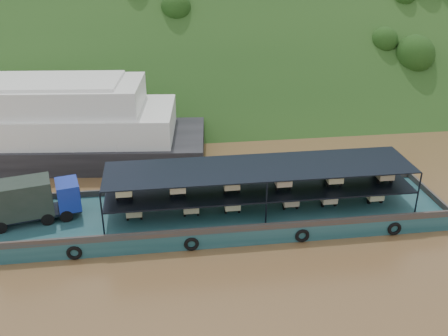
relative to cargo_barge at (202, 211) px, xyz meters
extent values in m
plane|color=brown|center=(4.14, 0.03, -1.11)|extent=(160.00, 160.00, 0.00)
cube|color=#1A3A15|center=(4.14, 36.03, -1.11)|extent=(140.00, 39.60, 39.60)
cube|color=#133D42|center=(0.94, 0.00, -0.51)|extent=(35.00, 7.00, 1.20)
cube|color=#592D19|center=(0.94, 3.40, 0.34)|extent=(35.00, 0.20, 0.50)
cube|color=#592D19|center=(0.94, -3.40, 0.34)|extent=(35.00, 0.20, 0.50)
cube|color=#592D19|center=(18.34, 0.00, 0.34)|extent=(0.20, 7.00, 0.50)
torus|color=black|center=(-9.06, -3.55, -0.56)|extent=(1.06, 0.26, 1.06)
torus|color=black|center=(-1.06, -3.55, -0.56)|extent=(1.06, 0.26, 1.06)
torus|color=black|center=(6.94, -3.55, -0.56)|extent=(1.06, 0.26, 1.06)
torus|color=black|center=(13.94, -3.55, -0.56)|extent=(1.06, 0.26, 1.06)
cylinder|color=black|center=(-14.25, -1.32, 0.56)|extent=(0.98, 0.53, 0.93)
cylinder|color=black|center=(-14.69, 0.57, 0.56)|extent=(0.98, 0.53, 0.93)
cylinder|color=black|center=(-11.18, -0.60, 0.56)|extent=(0.98, 0.53, 0.93)
cylinder|color=black|center=(-11.62, 1.29, 0.56)|extent=(0.98, 0.53, 0.93)
cylinder|color=black|center=(-9.92, -0.31, 0.56)|extent=(0.98, 0.53, 0.93)
cylinder|color=black|center=(-10.36, 1.59, 0.56)|extent=(0.98, 0.53, 0.93)
cube|color=black|center=(-12.12, 0.17, 0.70)|extent=(6.60, 3.42, 0.19)
cube|color=navy|center=(-9.78, 0.72, 1.76)|extent=(2.04, 2.52, 2.04)
cube|color=black|center=(-9.01, 0.90, 2.13)|extent=(0.48, 1.82, 0.83)
cube|color=black|center=(-13.03, -0.04, 2.04)|extent=(4.84, 3.18, 2.59)
cube|color=black|center=(4.44, 0.00, 1.75)|extent=(23.00, 5.00, 0.12)
cube|color=black|center=(4.44, 0.00, 3.39)|extent=(23.00, 5.00, 0.08)
cylinder|color=black|center=(-7.06, -2.50, 1.74)|extent=(0.12, 0.12, 3.30)
cylinder|color=black|center=(-7.06, 2.50, 1.74)|extent=(0.12, 0.12, 3.30)
cylinder|color=black|center=(4.44, -2.50, 1.74)|extent=(0.12, 0.12, 3.30)
cylinder|color=black|center=(4.44, 2.50, 1.74)|extent=(0.12, 0.12, 3.30)
cylinder|color=black|center=(15.94, -2.50, 1.74)|extent=(0.12, 0.12, 3.30)
cylinder|color=black|center=(15.94, 2.50, 1.74)|extent=(0.12, 0.12, 3.30)
cylinder|color=black|center=(-5.01, 1.05, 0.35)|extent=(0.12, 0.52, 0.52)
cylinder|color=black|center=(-5.51, -0.75, 0.35)|extent=(0.14, 0.52, 0.52)
cylinder|color=black|center=(-4.51, -0.75, 0.35)|extent=(0.14, 0.52, 0.52)
cube|color=tan|center=(-5.01, -0.40, 0.69)|extent=(1.15, 1.50, 0.44)
cube|color=#AA130B|center=(-5.01, 0.75, 0.87)|extent=(0.55, 0.80, 0.80)
cube|color=#AA130B|center=(-5.01, 0.55, 1.37)|extent=(0.50, 0.10, 0.10)
cylinder|color=black|center=(-0.84, 1.05, 0.35)|extent=(0.12, 0.52, 0.52)
cylinder|color=black|center=(-1.34, -0.75, 0.35)|extent=(0.14, 0.52, 0.52)
cylinder|color=black|center=(-0.34, -0.75, 0.35)|extent=(0.14, 0.52, 0.52)
cube|color=#C2B789|center=(-0.84, -0.40, 0.69)|extent=(1.15, 1.50, 0.44)
cube|color=red|center=(-0.84, 0.75, 0.87)|extent=(0.55, 0.80, 0.80)
cube|color=red|center=(-0.84, 0.55, 1.37)|extent=(0.50, 0.10, 0.10)
cylinder|color=black|center=(2.25, 1.05, 0.35)|extent=(0.12, 0.52, 0.52)
cylinder|color=black|center=(1.75, -0.75, 0.35)|extent=(0.14, 0.52, 0.52)
cylinder|color=black|center=(2.75, -0.75, 0.35)|extent=(0.14, 0.52, 0.52)
cube|color=beige|center=(2.25, -0.40, 0.69)|extent=(1.15, 1.50, 0.44)
cube|color=red|center=(2.25, 0.75, 0.87)|extent=(0.55, 0.80, 0.80)
cube|color=red|center=(2.25, 0.55, 1.37)|extent=(0.50, 0.10, 0.10)
cylinder|color=black|center=(6.74, 1.05, 0.35)|extent=(0.12, 0.52, 0.52)
cylinder|color=black|center=(6.24, -0.75, 0.35)|extent=(0.14, 0.52, 0.52)
cylinder|color=black|center=(7.24, -0.75, 0.35)|extent=(0.14, 0.52, 0.52)
cube|color=#C7B18D|center=(6.74, -0.40, 0.69)|extent=(1.15, 1.50, 0.44)
cube|color=#AA1E0B|center=(6.74, 0.75, 0.87)|extent=(0.55, 0.80, 0.80)
cube|color=#AA1E0B|center=(6.74, 0.55, 1.37)|extent=(0.50, 0.10, 0.10)
cylinder|color=black|center=(9.77, 1.05, 0.35)|extent=(0.12, 0.52, 0.52)
cylinder|color=black|center=(9.27, -0.75, 0.35)|extent=(0.14, 0.52, 0.52)
cylinder|color=black|center=(10.27, -0.75, 0.35)|extent=(0.14, 0.52, 0.52)
cube|color=beige|center=(9.77, -0.40, 0.69)|extent=(1.15, 1.50, 0.44)
cube|color=red|center=(9.77, 0.75, 0.87)|extent=(0.55, 0.80, 0.80)
cube|color=red|center=(9.77, 0.55, 1.37)|extent=(0.50, 0.10, 0.10)
cylinder|color=black|center=(13.49, 1.05, 0.35)|extent=(0.12, 0.52, 0.52)
cylinder|color=black|center=(12.99, -0.75, 0.35)|extent=(0.14, 0.52, 0.52)
cylinder|color=black|center=(13.99, -0.75, 0.35)|extent=(0.14, 0.52, 0.52)
cube|color=beige|center=(13.49, -0.40, 0.69)|extent=(1.15, 1.50, 0.44)
cube|color=#AF110B|center=(13.49, 0.75, 0.87)|extent=(0.55, 0.80, 0.80)
cube|color=#AF110B|center=(13.49, 0.55, 1.37)|extent=(0.50, 0.10, 0.10)
cylinder|color=black|center=(-5.60, 1.05, 2.07)|extent=(0.12, 0.52, 0.52)
cylinder|color=black|center=(-6.10, -0.75, 2.07)|extent=(0.14, 0.52, 0.52)
cylinder|color=black|center=(-5.10, -0.75, 2.07)|extent=(0.14, 0.52, 0.52)
cube|color=beige|center=(-5.60, -0.40, 2.41)|extent=(1.15, 1.50, 0.44)
cube|color=red|center=(-5.60, 0.75, 2.59)|extent=(0.55, 0.80, 0.80)
cube|color=red|center=(-5.60, 0.55, 3.09)|extent=(0.50, 0.10, 0.10)
cylinder|color=black|center=(-1.77, 1.05, 2.07)|extent=(0.12, 0.52, 0.52)
cylinder|color=black|center=(-2.27, -0.75, 2.07)|extent=(0.14, 0.52, 0.52)
cylinder|color=black|center=(-1.27, -0.75, 2.07)|extent=(0.14, 0.52, 0.52)
cube|color=beige|center=(-1.77, -0.40, 2.41)|extent=(1.15, 1.50, 0.44)
cube|color=#192D99|center=(-1.77, 0.75, 2.59)|extent=(0.55, 0.80, 0.80)
cube|color=#192D99|center=(-1.77, 0.55, 3.09)|extent=(0.50, 0.10, 0.10)
cylinder|color=black|center=(2.19, 1.05, 2.07)|extent=(0.12, 0.52, 0.52)
cylinder|color=black|center=(1.69, -0.75, 2.07)|extent=(0.14, 0.52, 0.52)
cylinder|color=black|center=(2.69, -0.75, 2.07)|extent=(0.14, 0.52, 0.52)
cube|color=#C5B78B|center=(2.19, -0.40, 2.41)|extent=(1.15, 1.50, 0.44)
cube|color=red|center=(2.19, 0.75, 2.59)|extent=(0.55, 0.80, 0.80)
cube|color=red|center=(2.19, 0.55, 3.09)|extent=(0.50, 0.10, 0.10)
cylinder|color=black|center=(6.09, 1.05, 2.07)|extent=(0.12, 0.52, 0.52)
cylinder|color=black|center=(5.59, -0.75, 2.07)|extent=(0.14, 0.52, 0.52)
cylinder|color=black|center=(6.59, -0.75, 2.07)|extent=(0.14, 0.52, 0.52)
cube|color=beige|center=(6.09, -0.40, 2.41)|extent=(1.15, 1.50, 0.44)
cube|color=beige|center=(6.09, 0.75, 2.59)|extent=(0.55, 0.80, 0.80)
cube|color=beige|center=(6.09, 0.55, 3.09)|extent=(0.50, 0.10, 0.10)
cylinder|color=black|center=(10.05, 1.05, 2.07)|extent=(0.12, 0.52, 0.52)
cylinder|color=black|center=(9.55, -0.75, 2.07)|extent=(0.14, 0.52, 0.52)
cylinder|color=black|center=(10.55, -0.75, 2.07)|extent=(0.14, 0.52, 0.52)
cube|color=beige|center=(10.05, -0.40, 2.41)|extent=(1.15, 1.50, 0.44)
cube|color=red|center=(10.05, 0.75, 2.59)|extent=(0.55, 0.80, 0.80)
cube|color=red|center=(10.05, 0.55, 3.09)|extent=(0.50, 0.10, 0.10)
cylinder|color=black|center=(14.07, 1.05, 2.07)|extent=(0.12, 0.52, 0.52)
cylinder|color=black|center=(13.57, -0.75, 2.07)|extent=(0.14, 0.52, 0.52)
cylinder|color=black|center=(14.57, -0.75, 2.07)|extent=(0.14, 0.52, 0.52)
cube|color=tan|center=(14.07, -0.40, 2.41)|extent=(1.15, 1.50, 0.44)
cube|color=beige|center=(14.07, 0.75, 2.59)|extent=(0.55, 0.80, 0.80)
cube|color=beige|center=(14.07, 0.55, 3.09)|extent=(0.50, 0.10, 0.10)
cube|color=black|center=(-18.03, 15.22, 0.07)|extent=(39.95, 13.85, 2.35)
cube|color=white|center=(-18.03, 15.22, 2.61)|extent=(34.01, 12.26, 2.74)
camera|label=1|loc=(-2.75, -32.99, 19.03)|focal=40.00mm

